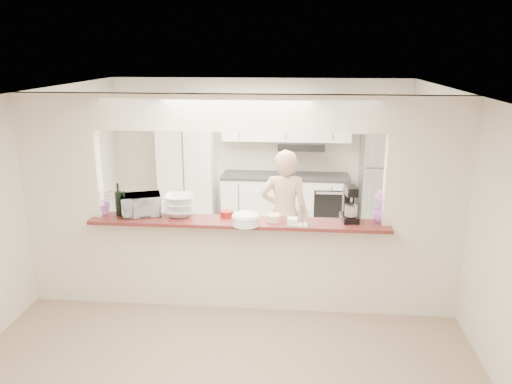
# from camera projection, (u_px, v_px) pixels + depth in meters

# --- Properties ---
(floor) EXTENTS (6.00, 6.00, 0.00)m
(floor) POSITION_uv_depth(u_px,v_px,m) (240.00, 305.00, 5.99)
(floor) COLOR gray
(floor) RESTS_ON ground
(tile_overlay) EXTENTS (5.00, 2.90, 0.01)m
(tile_overlay) POSITION_uv_depth(u_px,v_px,m) (252.00, 253.00, 7.48)
(tile_overlay) COLOR silver
(tile_overlay) RESTS_ON floor
(partition) EXTENTS (5.00, 0.15, 2.50)m
(partition) POSITION_uv_depth(u_px,v_px,m) (238.00, 186.00, 5.58)
(partition) COLOR silver
(partition) RESTS_ON floor
(bar_counter) EXTENTS (3.40, 0.38, 1.09)m
(bar_counter) POSITION_uv_depth(u_px,v_px,m) (239.00, 261.00, 5.83)
(bar_counter) COLOR silver
(bar_counter) RESTS_ON floor
(kitchen_cabinets) EXTENTS (3.15, 0.62, 2.25)m
(kitchen_cabinets) POSITION_uv_depth(u_px,v_px,m) (248.00, 172.00, 8.35)
(kitchen_cabinets) COLOR white
(kitchen_cabinets) RESTS_ON floor
(refrigerator) EXTENTS (0.75, 0.70, 1.70)m
(refrigerator) POSITION_uv_depth(u_px,v_px,m) (383.00, 183.00, 8.12)
(refrigerator) COLOR #9F9FA4
(refrigerator) RESTS_ON floor
(flower_left) EXTENTS (0.33, 0.31, 0.31)m
(flower_left) POSITION_uv_depth(u_px,v_px,m) (104.00, 201.00, 5.83)
(flower_left) COLOR #EB7CE0
(flower_left) RESTS_ON bar_counter
(wine_bottle_a) EXTENTS (0.06, 0.06, 0.31)m
(wine_bottle_a) POSITION_uv_depth(u_px,v_px,m) (125.00, 207.00, 5.72)
(wine_bottle_a) COLOR black
(wine_bottle_a) RESTS_ON bar_counter
(wine_bottle_b) EXTENTS (0.08, 0.08, 0.39)m
(wine_bottle_b) POSITION_uv_depth(u_px,v_px,m) (119.00, 203.00, 5.77)
(wine_bottle_b) COLOR black
(wine_bottle_b) RESTS_ON bar_counter
(toaster_oven) EXTENTS (0.52, 0.43, 0.25)m
(toaster_oven) POSITION_uv_depth(u_px,v_px,m) (141.00, 205.00, 5.80)
(toaster_oven) COLOR #BBBCC1
(toaster_oven) RESTS_ON bar_counter
(serving_bowls) EXTENTS (0.37, 0.37, 0.25)m
(serving_bowls) POSITION_uv_depth(u_px,v_px,m) (179.00, 206.00, 5.76)
(serving_bowls) COLOR silver
(serving_bowls) RESTS_ON bar_counter
(plate_stack_a) EXTENTS (0.27, 0.27, 0.13)m
(plate_stack_a) POSITION_uv_depth(u_px,v_px,m) (246.00, 220.00, 5.48)
(plate_stack_a) COLOR white
(plate_stack_a) RESTS_ON bar_counter
(plate_stack_b) EXTENTS (0.31, 0.31, 0.11)m
(plate_stack_b) POSITION_uv_depth(u_px,v_px,m) (246.00, 220.00, 5.49)
(plate_stack_b) COLOR white
(plate_stack_b) RESTS_ON bar_counter
(red_bowl) EXTENTS (0.15, 0.15, 0.07)m
(red_bowl) POSITION_uv_depth(u_px,v_px,m) (227.00, 214.00, 5.77)
(red_bowl) COLOR maroon
(red_bowl) RESTS_ON bar_counter
(tan_bowl) EXTENTS (0.16, 0.16, 0.08)m
(tan_bowl) POSITION_uv_depth(u_px,v_px,m) (274.00, 218.00, 5.62)
(tan_bowl) COLOR beige
(tan_bowl) RESTS_ON bar_counter
(utensil_caddy) EXTENTS (0.27, 0.17, 0.24)m
(utensil_caddy) POSITION_uv_depth(u_px,v_px,m) (297.00, 217.00, 5.46)
(utensil_caddy) COLOR silver
(utensil_caddy) RESTS_ON bar_counter
(stand_mixer) EXTENTS (0.21, 0.30, 0.41)m
(stand_mixer) POSITION_uv_depth(u_px,v_px,m) (350.00, 205.00, 5.60)
(stand_mixer) COLOR black
(stand_mixer) RESTS_ON bar_counter
(flower_right) EXTENTS (0.27, 0.27, 0.37)m
(flower_right) POSITION_uv_depth(u_px,v_px,m) (382.00, 206.00, 5.55)
(flower_right) COLOR #D774D0
(flower_right) RESTS_ON bar_counter
(person) EXTENTS (0.63, 0.41, 1.72)m
(person) POSITION_uv_depth(u_px,v_px,m) (284.00, 215.00, 6.54)
(person) COLOR tan
(person) RESTS_ON floor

